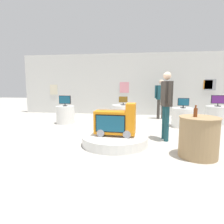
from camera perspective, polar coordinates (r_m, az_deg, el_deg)
name	(u,v)px	position (r m, az deg, el deg)	size (l,w,h in m)	color
ground_plane	(125,142)	(5.06, 3.84, -8.73)	(30.00, 30.00, 0.00)	#B2ADA3
back_wall_display	(134,84)	(9.50, 6.36, 7.97)	(11.08, 0.13, 2.91)	silver
main_display_pedestal	(115,140)	(4.85, 0.87, -8.11)	(1.60, 1.60, 0.22)	silver
novelty_firetruck_tv	(116,122)	(4.74, 1.11, -3.05)	(0.99, 0.46, 0.80)	gray
display_pedestal_left_rear	(217,115)	(8.28, 28.21, -0.78)	(0.82, 0.82, 0.65)	silver
tv_on_left_rear	(218,100)	(8.22, 28.47, 3.00)	(0.50, 0.23, 0.41)	black
display_pedestal_center_rear	(65,115)	(7.58, -13.40, -0.76)	(0.68, 0.68, 0.65)	silver
tv_on_center_rear	(65,100)	(7.52, -13.54, 3.32)	(0.44, 0.17, 0.39)	black
display_pedestal_right_rear	(183,117)	(7.19, 19.83, -1.49)	(0.74, 0.74, 0.65)	silver
tv_on_right_rear	(183,103)	(7.13, 20.03, 2.55)	(0.37, 0.18, 0.34)	black
display_pedestal_far_right	(123,113)	(7.74, 3.28, -0.38)	(0.89, 0.89, 0.65)	silver
tv_on_far_right	(123,101)	(7.68, 3.30, 3.35)	(0.37, 0.23, 0.35)	black
side_table_round	(199,137)	(4.32, 23.88, -6.60)	(0.79, 0.79, 0.82)	#9E7F56
bottle_on_side_table	(196,112)	(4.19, 23.10, -0.05)	(0.07, 0.07, 0.24)	brown
shopper_browsing_near_truck	(166,101)	(5.23, 15.50, 3.17)	(0.27, 0.55, 1.77)	#194751
shopper_browsing_rear	(161,96)	(8.55, 14.07, 4.49)	(0.54, 0.30, 1.65)	#38332D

